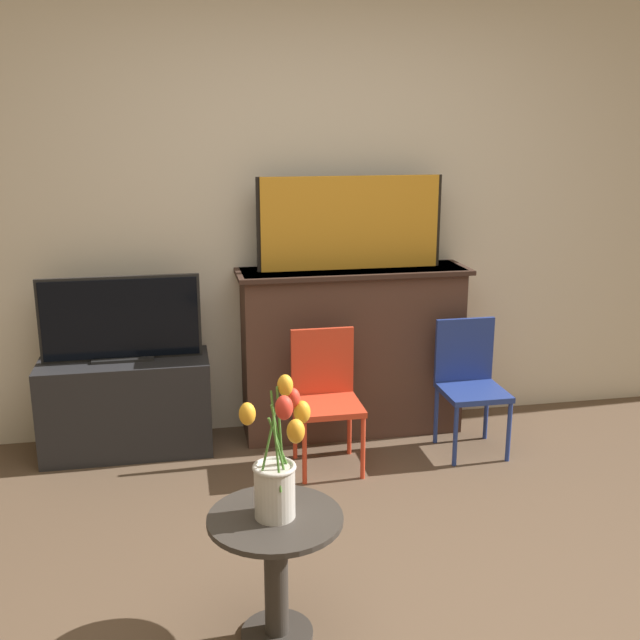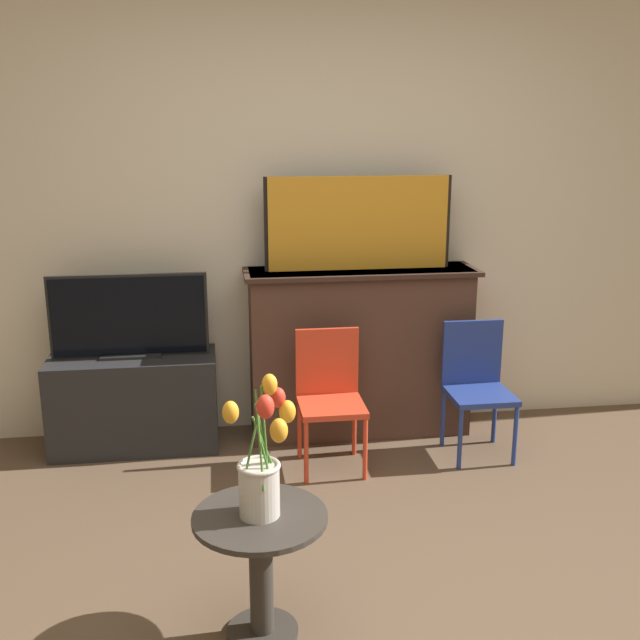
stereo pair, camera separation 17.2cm
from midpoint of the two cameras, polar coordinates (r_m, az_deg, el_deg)
The scene contains 9 objects.
wall_back at distance 4.28m, azimuth 0.93°, elevation 9.36°, with size 8.00×0.06×2.70m.
fireplace_mantel at distance 4.30m, azimuth 4.19°, elevation -2.27°, with size 1.30×0.37×0.97m.
painting at distance 4.15m, azimuth 4.15°, elevation 7.37°, with size 1.04×0.03×0.51m.
tv_stand at distance 4.26m, azimuth -12.82°, elevation -6.12°, with size 0.90×0.39×0.53m.
tv_monitor at distance 4.12m, azimuth -13.20°, elevation 0.19°, with size 0.84×0.12×0.46m.
chair_red at distance 3.90m, azimuth 2.00°, elevation -5.44°, with size 0.33×0.33×0.72m.
chair_blue at distance 4.16m, azimuth 13.00°, elevation -4.53°, with size 0.33×0.33×0.72m.
side_table at distance 2.71m, azimuth -2.63°, elevation -17.60°, with size 0.46×0.46×0.47m.
vase_tulips at distance 2.54m, azimuth -2.48°, elevation -11.16°, with size 0.24×0.22×0.50m.
Camera 2 is at (-0.57, -2.10, 1.76)m, focal length 42.00 mm.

